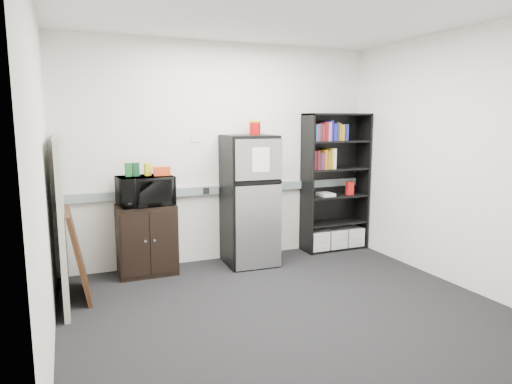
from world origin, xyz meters
TOP-DOWN VIEW (x-y plane):
  - floor at (0.00, 0.00)m, footprint 4.00×4.00m
  - wall_back at (0.00, 1.75)m, footprint 4.00×0.02m
  - wall_right at (2.00, 0.00)m, footprint 0.02×3.50m
  - wall_left at (-2.00, 0.00)m, footprint 0.02×3.50m
  - ceiling at (0.00, 0.00)m, footprint 4.00×3.50m
  - electrical_raceway at (0.00, 1.72)m, footprint 3.92×0.05m
  - wall_note at (-0.35, 1.74)m, footprint 0.14×0.00m
  - bookshelf at (1.53, 1.57)m, footprint 0.90×0.34m
  - cubicle_partition at (-1.90, 1.08)m, footprint 0.06×1.30m
  - cabinet at (-1.02, 1.50)m, footprint 0.65×0.44m
  - microwave at (-1.02, 1.48)m, footprint 0.63×0.46m
  - snack_box_a at (-1.19, 1.52)m, footprint 0.07×0.05m
  - snack_box_b at (-1.11, 1.52)m, footprint 0.07×0.06m
  - snack_box_c at (-0.98, 1.52)m, footprint 0.08×0.06m
  - snack_bag at (-0.83, 1.47)m, footprint 0.19×0.11m
  - refrigerator at (0.21, 1.42)m, footprint 0.62×0.65m
  - coffee_can at (0.34, 1.55)m, footprint 0.14×0.14m
  - framed_poster at (-1.77, 1.07)m, footprint 0.19×0.70m

SIDE VIEW (x-z plane):
  - floor at x=0.00m, z-range 0.00..0.00m
  - cabinet at x=-1.02m, z-range 0.00..0.81m
  - framed_poster at x=-1.77m, z-range 0.00..0.90m
  - refrigerator at x=0.21m, z-range 0.00..1.59m
  - cubicle_partition at x=-1.90m, z-range 0.00..1.62m
  - electrical_raceway at x=0.00m, z-range 0.85..0.95m
  - bookshelf at x=1.53m, z-range -0.01..1.84m
  - microwave at x=-1.02m, z-range 0.81..1.14m
  - snack_bag at x=-0.83m, z-range 1.14..1.24m
  - snack_box_c at x=-0.98m, z-range 1.14..1.28m
  - snack_box_a at x=-1.19m, z-range 1.14..1.29m
  - snack_box_b at x=-1.11m, z-range 1.14..1.29m
  - wall_back at x=0.00m, z-range 0.00..2.70m
  - wall_right at x=2.00m, z-range 0.00..2.70m
  - wall_left at x=-2.00m, z-range 0.00..2.70m
  - wall_note at x=-0.35m, z-range 1.50..1.60m
  - coffee_can at x=0.34m, z-range 1.59..1.77m
  - ceiling at x=0.00m, z-range 2.69..2.71m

